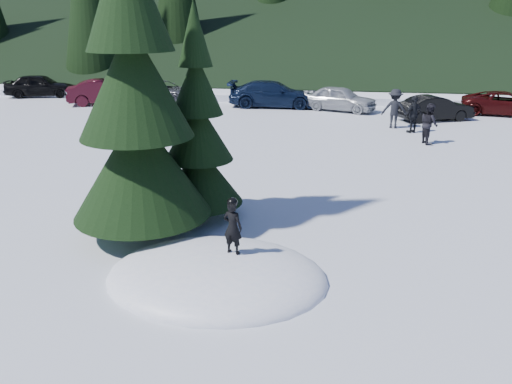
% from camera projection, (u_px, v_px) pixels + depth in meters
% --- Properties ---
extents(ground, '(200.00, 200.00, 0.00)m').
position_uv_depth(ground, '(217.00, 278.00, 10.02)').
color(ground, white).
rests_on(ground, ground).
extents(snow_mound, '(4.48, 3.52, 0.96)m').
position_uv_depth(snow_mound, '(217.00, 278.00, 10.02)').
color(snow_mound, white).
rests_on(snow_mound, ground).
extents(spruce_tall, '(3.20, 3.20, 8.60)m').
position_uv_depth(spruce_tall, '(135.00, 96.00, 10.95)').
color(spruce_tall, black).
rests_on(spruce_tall, ground).
extents(spruce_short, '(2.20, 2.20, 5.37)m').
position_uv_depth(spruce_short, '(198.00, 138.00, 12.50)').
color(spruce_short, black).
rests_on(spruce_short, ground).
extents(child_skier, '(0.46, 0.37, 1.10)m').
position_uv_depth(child_skier, '(233.00, 227.00, 9.85)').
color(child_skier, black).
rests_on(child_skier, snow_mound).
extents(adult_0, '(0.85, 0.96, 1.67)m').
position_uv_depth(adult_0, '(429.00, 124.00, 20.61)').
color(adult_0, black).
rests_on(adult_0, ground).
extents(adult_1, '(1.01, 0.93, 1.67)m').
position_uv_depth(adult_1, '(414.00, 115.00, 22.60)').
color(adult_1, black).
rests_on(adult_1, ground).
extents(adult_2, '(1.26, 0.82, 1.84)m').
position_uv_depth(adult_2, '(395.00, 109.00, 23.58)').
color(adult_2, black).
rests_on(adult_2, ground).
extents(car_0, '(4.71, 2.85, 1.50)m').
position_uv_depth(car_0, '(40.00, 85.00, 33.17)').
color(car_0, black).
rests_on(car_0, ground).
extents(car_1, '(4.77, 3.27, 1.49)m').
position_uv_depth(car_1, '(106.00, 92.00, 30.25)').
color(car_1, '#340913').
rests_on(car_1, ground).
extents(car_2, '(5.05, 2.86, 1.33)m').
position_uv_depth(car_2, '(163.00, 92.00, 30.93)').
color(car_2, '#494A50').
rests_on(car_2, ground).
extents(car_3, '(5.28, 2.31, 1.51)m').
position_uv_depth(car_3, '(273.00, 94.00, 29.33)').
color(car_3, black).
rests_on(car_3, ground).
extents(car_4, '(4.40, 2.98, 1.39)m').
position_uv_depth(car_4, '(340.00, 98.00, 28.11)').
color(car_4, '#9EA2A7').
rests_on(car_4, ground).
extents(car_5, '(4.05, 2.74, 1.26)m').
position_uv_depth(car_5, '(435.00, 108.00, 25.41)').
color(car_5, black).
rests_on(car_5, ground).
extents(car_6, '(4.80, 2.89, 1.25)m').
position_uv_depth(car_6, '(506.00, 103.00, 26.88)').
color(car_6, '#350909').
rests_on(car_6, ground).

